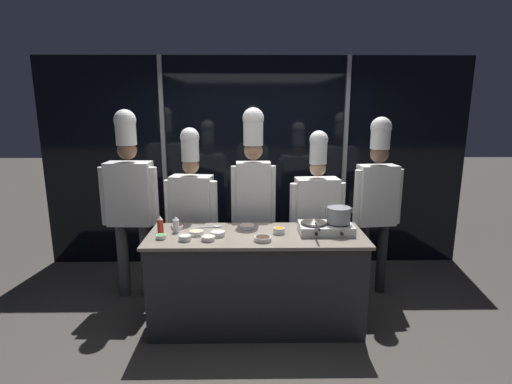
{
  "coord_description": "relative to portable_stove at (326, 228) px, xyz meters",
  "views": [
    {
      "loc": [
        -0.05,
        -3.57,
        2.14
      ],
      "look_at": [
        0.0,
        0.25,
        1.27
      ],
      "focal_mm": 28.0,
      "sensor_mm": 36.0,
      "label": 1
    }
  ],
  "objects": [
    {
      "name": "window_wall_back",
      "position": [
        -0.66,
        1.56,
        0.38
      ],
      "size": [
        5.48,
        0.09,
        2.7
      ],
      "color": "black",
      "rests_on": "ground_plane"
    },
    {
      "name": "chef_pastry",
      "position": [
        0.01,
        0.63,
        0.05
      ],
      "size": [
        0.61,
        0.27,
        1.84
      ],
      "rotation": [
        0.0,
        0.0,
        3.21
      ],
      "color": "#4C4C51",
      "rests_on": "ground_plane"
    },
    {
      "name": "demo_counter",
      "position": [
        -0.66,
        -0.03,
        -0.51
      ],
      "size": [
        2.04,
        0.73,
        0.92
      ],
      "color": "#2D2D30",
      "rests_on": "ground_plane"
    },
    {
      "name": "serving_spoon_slotted",
      "position": [
        -1.08,
        0.19,
        -0.04
      ],
      "size": [
        0.27,
        0.1,
        0.02
      ],
      "color": "#B2B5BA",
      "rests_on": "demo_counter"
    },
    {
      "name": "chef_line",
      "position": [
        -0.68,
        0.63,
        0.3
      ],
      "size": [
        0.48,
        0.23,
        2.08
      ],
      "rotation": [
        0.0,
        0.0,
        3.17
      ],
      "color": "#2D3856",
      "rests_on": "ground_plane"
    },
    {
      "name": "stock_pot",
      "position": [
        0.12,
        0.0,
        0.13
      ],
      "size": [
        0.25,
        0.23,
        0.15
      ],
      "color": "#93969B",
      "rests_on": "portable_stove"
    },
    {
      "name": "chef_apprentice",
      "position": [
        0.66,
        0.61,
        0.2
      ],
      "size": [
        0.54,
        0.27,
        1.99
      ],
      "rotation": [
        0.0,
        0.0,
        3.27
      ],
      "color": "#232326",
      "rests_on": "ground_plane"
    },
    {
      "name": "prep_bowl_chicken",
      "position": [
        -0.75,
        0.15,
        -0.03
      ],
      "size": [
        0.14,
        0.14,
        0.04
      ],
      "color": "white",
      "rests_on": "demo_counter"
    },
    {
      "name": "chef_sous",
      "position": [
        -1.36,
        0.64,
        0.08
      ],
      "size": [
        0.58,
        0.29,
        1.88
      ],
      "rotation": [
        0.0,
        0.0,
        2.99
      ],
      "color": "#232326",
      "rests_on": "ground_plane"
    },
    {
      "name": "squeeze_bottle_chili",
      "position": [
        -1.57,
        0.02,
        0.03
      ],
      "size": [
        0.06,
        0.06,
        0.17
      ],
      "color": "red",
      "rests_on": "demo_counter"
    },
    {
      "name": "prep_bowl_soy_glaze",
      "position": [
        -0.61,
        -0.22,
        -0.02
      ],
      "size": [
        0.16,
        0.16,
        0.04
      ],
      "color": "white",
      "rests_on": "demo_counter"
    },
    {
      "name": "ground_plane",
      "position": [
        -0.66,
        -0.03,
        -0.97
      ],
      "size": [
        24.0,
        24.0,
        0.0
      ],
      "primitive_type": "plane",
      "color": "#47423D"
    },
    {
      "name": "prep_bowl_noodles",
      "position": [
        -1.1,
        -0.2,
        -0.02
      ],
      "size": [
        0.13,
        0.13,
        0.04
      ],
      "color": "white",
      "rests_on": "demo_counter"
    },
    {
      "name": "chef_head",
      "position": [
        -2.01,
        0.58,
        0.21
      ],
      "size": [
        0.62,
        0.26,
        2.07
      ],
      "rotation": [
        0.0,
        0.0,
        3.11
      ],
      "color": "#4C4C51",
      "rests_on": "ground_plane"
    },
    {
      "name": "frying_pan",
      "position": [
        -0.12,
        -0.0,
        0.07
      ],
      "size": [
        0.25,
        0.43,
        0.04
      ],
      "color": "#38332D",
      "rests_on": "portable_stove"
    },
    {
      "name": "prep_bowl_scallions",
      "position": [
        -1.53,
        -0.15,
        -0.02
      ],
      "size": [
        0.1,
        0.1,
        0.04
      ],
      "color": "white",
      "rests_on": "demo_counter"
    },
    {
      "name": "prep_bowl_bean_sprouts",
      "position": [
        -1.3,
        -0.2,
        -0.02
      ],
      "size": [
        0.11,
        0.11,
        0.05
      ],
      "color": "white",
      "rests_on": "demo_counter"
    },
    {
      "name": "prep_bowl_ginger",
      "position": [
        -1.22,
        -0.05,
        -0.02
      ],
      "size": [
        0.14,
        0.14,
        0.05
      ],
      "color": "white",
      "rests_on": "demo_counter"
    },
    {
      "name": "prep_bowl_bell_pepper",
      "position": [
        -1.43,
        0.15,
        -0.02
      ],
      "size": [
        0.11,
        0.11,
        0.04
      ],
      "color": "white",
      "rests_on": "demo_counter"
    },
    {
      "name": "prep_bowl_onion",
      "position": [
        -1.02,
        -0.08,
        -0.02
      ],
      "size": [
        0.14,
        0.14,
        0.05
      ],
      "color": "white",
      "rests_on": "demo_counter"
    },
    {
      "name": "prep_bowl_carrots",
      "position": [
        -0.45,
        -0.02,
        -0.01
      ],
      "size": [
        0.11,
        0.11,
        0.06
      ],
      "color": "white",
      "rests_on": "demo_counter"
    },
    {
      "name": "squeeze_bottle_clear",
      "position": [
        -1.43,
        0.04,
        0.03
      ],
      "size": [
        0.06,
        0.06,
        0.16
      ],
      "color": "white",
      "rests_on": "demo_counter"
    },
    {
      "name": "portable_stove",
      "position": [
        0.0,
        0.0,
        0.0
      ],
      "size": [
        0.5,
        0.33,
        0.1
      ],
      "color": "silver",
      "rests_on": "demo_counter"
    }
  ]
}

